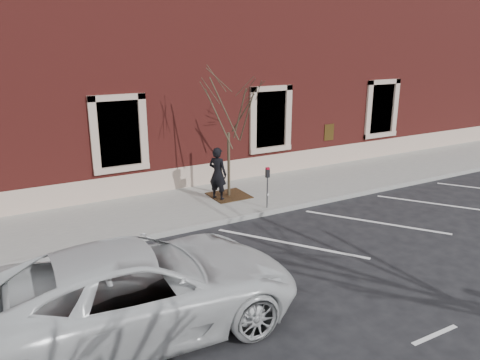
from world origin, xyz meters
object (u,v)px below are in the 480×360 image
parking_meter (267,180)px  white_truck (138,289)px  man (218,174)px  sapling (228,115)px

parking_meter → white_truck: white_truck is taller
man → sapling: 2.01m
man → white_truck: 7.40m
sapling → white_truck: (-5.10, -5.92, -2.13)m
man → parking_meter: 1.84m
white_truck → man: bearing=-36.6°
parking_meter → man: bearing=122.8°
sapling → white_truck: sapling is taller
parking_meter → white_truck: 7.06m
man → sapling: sapling is taller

